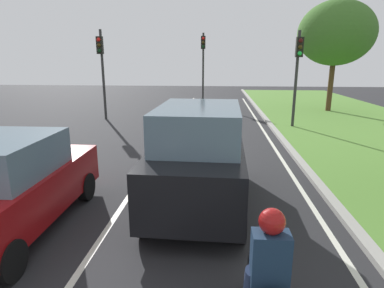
% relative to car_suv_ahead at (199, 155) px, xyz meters
% --- Properties ---
extents(ground_plane, '(60.00, 60.00, 0.00)m').
position_rel_car_suv_ahead_xyz_m(ground_plane, '(-1.03, 5.57, -1.17)').
color(ground_plane, '#262628').
extents(lane_line_center, '(0.12, 32.00, 0.01)m').
position_rel_car_suv_ahead_xyz_m(lane_line_center, '(-1.73, 5.57, -1.16)').
color(lane_line_center, silver).
rests_on(lane_line_center, ground).
extents(lane_line_right_edge, '(0.12, 32.00, 0.01)m').
position_rel_car_suv_ahead_xyz_m(lane_line_right_edge, '(2.57, 5.57, -1.16)').
color(lane_line_right_edge, silver).
rests_on(lane_line_right_edge, ground).
extents(curb_right, '(0.24, 48.00, 0.12)m').
position_rel_car_suv_ahead_xyz_m(curb_right, '(3.07, 5.57, -1.11)').
color(curb_right, '#9E9B93').
rests_on(curb_right, ground).
extents(car_suv_ahead, '(2.08, 4.55, 2.28)m').
position_rel_car_suv_ahead_xyz_m(car_suv_ahead, '(0.00, 0.00, 0.00)').
color(car_suv_ahead, black).
rests_on(car_suv_ahead, ground).
extents(car_sedan_left_lane, '(1.87, 4.31, 1.86)m').
position_rel_car_suv_ahead_xyz_m(car_sedan_left_lane, '(-3.48, -1.45, -0.25)').
color(car_sedan_left_lane, maroon).
rests_on(car_sedan_left_lane, ground).
extents(rider_person, '(0.50, 0.40, 1.16)m').
position_rel_car_suv_ahead_xyz_m(rider_person, '(0.97, -3.78, 0.02)').
color(rider_person, '#192D47').
rests_on(rider_person, ground).
extents(traffic_light_near_right, '(0.32, 0.50, 4.57)m').
position_rel_car_suv_ahead_xyz_m(traffic_light_near_right, '(4.11, 9.08, 1.90)').
color(traffic_light_near_right, '#2D2D2D').
rests_on(traffic_light_near_right, ground).
extents(traffic_light_overhead_left, '(0.32, 0.50, 4.82)m').
position_rel_car_suv_ahead_xyz_m(traffic_light_overhead_left, '(-5.91, 10.64, 2.03)').
color(traffic_light_overhead_left, '#2D2D2D').
rests_on(traffic_light_overhead_left, ground).
extents(traffic_light_far_median, '(0.32, 0.50, 5.16)m').
position_rel_car_suv_ahead_xyz_m(traffic_light_far_median, '(-0.74, 17.53, 2.32)').
color(traffic_light_far_median, '#2D2D2D').
rests_on(traffic_light_far_median, ground).
extents(tree_roadside_far, '(4.58, 4.58, 6.79)m').
position_rel_car_suv_ahead_xyz_m(tree_roadside_far, '(7.55, 14.60, 3.66)').
color(tree_roadside_far, '#4C331E').
rests_on(tree_roadside_far, ground).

